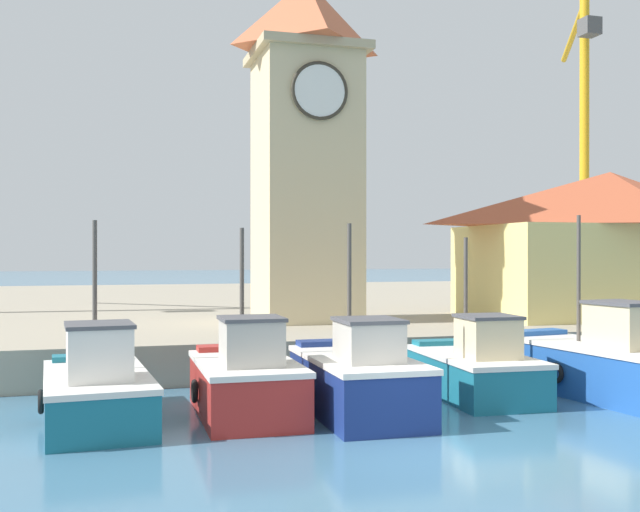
{
  "coord_description": "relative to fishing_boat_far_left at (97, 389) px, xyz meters",
  "views": [
    {
      "loc": [
        -5.74,
        -12.35,
        3.57
      ],
      "look_at": [
        0.62,
        9.73,
        3.5
      ],
      "focal_mm": 42.0,
      "sensor_mm": 36.0,
      "label": 1
    }
  ],
  "objects": [
    {
      "name": "fishing_boat_mid_left",
      "position": [
        9.03,
        0.36,
        -0.0
      ],
      "size": [
        2.3,
        4.45,
        3.99
      ],
      "color": "#196B7F",
      "rests_on": "ground"
    },
    {
      "name": "fishing_boat_center",
      "position": [
        12.06,
        -0.38,
        0.12
      ],
      "size": [
        2.64,
        5.38,
        4.57
      ],
      "color": "#2356A8",
      "rests_on": "ground"
    },
    {
      "name": "port_crane_far",
      "position": [
        27.75,
        22.22,
        7.47
      ],
      "size": [
        3.82,
        7.78,
        18.21
      ],
      "color": "#976E11",
      "rests_on": "quay_wharf"
    },
    {
      "name": "warehouse_right",
      "position": [
        19.26,
        8.64,
        3.32
      ],
      "size": [
        11.31,
        6.21,
        5.64
      ],
      "color": "#E5D17A",
      "rests_on": "quay_wharf"
    },
    {
      "name": "fishing_boat_left_outer",
      "position": [
        3.15,
        -0.19,
        0.06
      ],
      "size": [
        2.23,
        4.19,
        4.16
      ],
      "color": "#AD2823",
      "rests_on": "ground"
    },
    {
      "name": "quay_wharf",
      "position": [
        5.91,
        23.66,
        -0.14
      ],
      "size": [
        120.0,
        40.0,
        1.14
      ],
      "primitive_type": "cube",
      "color": "#9E937F",
      "rests_on": "ground"
    },
    {
      "name": "fishing_boat_left_inner",
      "position": [
        5.56,
        -0.73,
        0.07
      ],
      "size": [
        2.21,
        4.67,
        4.27
      ],
      "color": "navy",
      "rests_on": "ground"
    },
    {
      "name": "clock_tower",
      "position": [
        7.15,
        9.63,
        6.93
      ],
      "size": [
        3.91,
        3.91,
        13.94
      ],
      "color": "beige",
      "rests_on": "quay_wharf"
    },
    {
      "name": "ground_plane",
      "position": [
        5.91,
        -4.08,
        -0.72
      ],
      "size": [
        300.0,
        300.0,
        0.0
      ],
      "primitive_type": "plane",
      "color": "teal"
    },
    {
      "name": "fishing_boat_far_left",
      "position": [
        0.0,
        0.0,
        0.0
      ],
      "size": [
        2.46,
        4.95,
        4.31
      ],
      "color": "#196B7F",
      "rests_on": "ground"
    }
  ]
}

